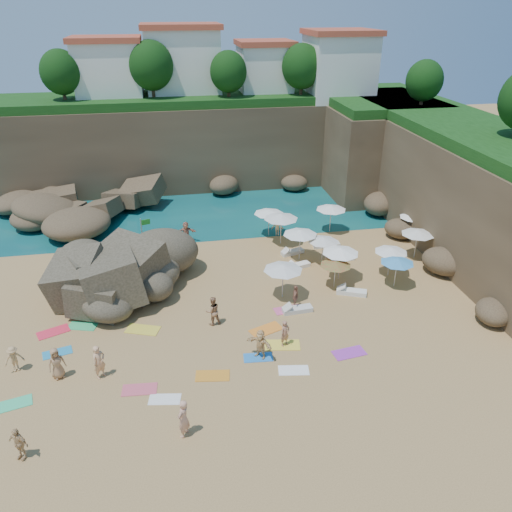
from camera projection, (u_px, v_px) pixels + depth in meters
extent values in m
plane|color=tan|center=(233.00, 310.00, 30.53)|extent=(120.00, 120.00, 0.00)
plane|color=#0C4751|center=(197.00, 167.00, 56.81)|extent=(120.00, 120.00, 0.00)
cube|color=brown|center=(218.00, 142.00, 50.93)|extent=(44.00, 8.00, 8.00)
cube|color=brown|center=(460.00, 187.00, 38.71)|extent=(8.00, 30.00, 8.00)
cube|color=brown|center=(376.00, 148.00, 48.91)|extent=(10.00, 12.00, 8.00)
cube|color=white|center=(109.00, 73.00, 47.15)|extent=(6.00, 5.00, 5.50)
cube|color=#B2472D|center=(105.00, 39.00, 45.79)|extent=(6.48, 5.40, 0.50)
cube|color=white|center=(183.00, 65.00, 48.91)|extent=(7.00, 6.00, 6.50)
cube|color=#B2472D|center=(180.00, 26.00, 47.31)|extent=(7.56, 6.48, 0.50)
cube|color=white|center=(264.00, 73.00, 49.63)|extent=(5.00, 5.00, 5.00)
cube|color=#B2472D|center=(265.00, 43.00, 48.38)|extent=(5.40, 5.40, 0.50)
cube|color=white|center=(339.00, 68.00, 48.76)|extent=(6.00, 6.00, 6.00)
cube|color=#B2472D|center=(341.00, 32.00, 47.28)|extent=(6.48, 6.48, 0.50)
sphere|color=#11380F|center=(61.00, 72.00, 44.56)|extent=(3.60, 3.60, 3.60)
sphere|color=#11380F|center=(151.00, 65.00, 45.64)|extent=(4.05, 4.05, 4.05)
sphere|color=#11380F|center=(228.00, 72.00, 46.13)|extent=(3.42, 3.42, 3.42)
sphere|color=#11380F|center=(302.00, 66.00, 47.09)|extent=(3.78, 3.78, 3.78)
sphere|color=#11380F|center=(424.00, 80.00, 42.63)|extent=(3.15, 3.15, 3.15)
cylinder|color=white|center=(24.00, 148.00, 52.61)|extent=(0.10, 0.10, 6.00)
cylinder|color=white|center=(39.00, 148.00, 52.84)|extent=(0.10, 0.10, 6.00)
cylinder|color=white|center=(54.00, 147.00, 53.08)|extent=(0.10, 0.10, 6.00)
cylinder|color=silver|center=(143.00, 241.00, 35.24)|extent=(0.07, 0.07, 3.44)
cube|color=green|center=(146.00, 222.00, 34.64)|extent=(0.59, 0.20, 0.39)
cylinder|color=silver|center=(269.00, 223.00, 39.79)|extent=(0.06, 0.06, 2.11)
cone|color=white|center=(269.00, 211.00, 39.34)|extent=(2.37, 2.37, 0.36)
cylinder|color=silver|center=(330.00, 219.00, 40.43)|extent=(0.06, 0.06, 2.16)
cone|color=white|center=(331.00, 207.00, 39.96)|extent=(2.43, 2.43, 0.37)
cylinder|color=silver|center=(281.00, 230.00, 38.37)|extent=(0.07, 0.07, 2.33)
cone|color=silver|center=(281.00, 216.00, 37.87)|extent=(2.61, 2.61, 0.40)
cylinder|color=silver|center=(412.00, 226.00, 39.48)|extent=(0.06, 0.06, 1.91)
cone|color=white|center=(414.00, 216.00, 39.07)|extent=(2.15, 2.15, 0.33)
cylinder|color=silver|center=(339.00, 264.00, 33.44)|extent=(0.06, 0.06, 2.20)
cone|color=white|center=(341.00, 250.00, 32.97)|extent=(2.46, 2.46, 0.38)
cylinder|color=silver|center=(300.00, 245.00, 36.05)|extent=(0.06, 0.06, 2.20)
cone|color=white|center=(300.00, 232.00, 35.57)|extent=(2.47, 2.47, 0.38)
cylinder|color=silver|center=(335.00, 275.00, 32.53)|extent=(0.05, 0.05, 1.82)
cone|color=red|center=(336.00, 263.00, 32.13)|extent=(2.04, 2.04, 0.31)
cylinder|color=silver|center=(322.00, 251.00, 35.56)|extent=(0.06, 0.06, 1.93)
cone|color=silver|center=(323.00, 239.00, 35.14)|extent=(2.16, 2.16, 0.33)
cylinder|color=silver|center=(416.00, 244.00, 36.30)|extent=(0.06, 0.06, 2.09)
cone|color=silver|center=(418.00, 232.00, 35.85)|extent=(2.35, 2.35, 0.36)
cylinder|color=silver|center=(283.00, 282.00, 31.34)|extent=(0.06, 0.06, 2.21)
cone|color=silver|center=(283.00, 267.00, 30.86)|extent=(2.48, 2.48, 0.38)
cylinder|color=silver|center=(396.00, 273.00, 32.65)|extent=(0.06, 0.06, 1.94)
cone|color=#3C8FCC|center=(397.00, 260.00, 32.23)|extent=(2.18, 2.18, 0.33)
cylinder|color=silver|center=(390.00, 262.00, 33.95)|extent=(0.06, 0.06, 1.99)
cone|color=white|center=(391.00, 250.00, 33.52)|extent=(2.23, 2.23, 0.34)
cube|color=white|center=(298.00, 266.00, 35.29)|extent=(1.88, 1.09, 0.28)
cube|color=silver|center=(326.00, 245.00, 38.28)|extent=(2.08, 0.79, 0.32)
cube|color=silver|center=(292.00, 252.00, 37.21)|extent=(1.84, 1.08, 0.27)
cube|color=white|center=(351.00, 292.00, 32.10)|extent=(2.00, 1.32, 0.30)
cube|color=silver|center=(342.00, 259.00, 36.28)|extent=(1.83, 0.83, 0.27)
cube|color=silver|center=(297.00, 310.00, 30.27)|extent=(1.88, 0.75, 0.29)
cube|color=#2287B8|center=(57.00, 353.00, 26.76)|extent=(1.65, 1.12, 0.03)
cube|color=#D25166|center=(140.00, 389.00, 24.22)|extent=(1.74, 0.97, 0.03)
cube|color=orange|center=(213.00, 376.00, 25.11)|extent=(1.81, 1.09, 0.03)
cube|color=#38C684|center=(14.00, 404.00, 23.34)|extent=(1.77, 1.19, 0.03)
cube|color=yellow|center=(143.00, 330.00, 28.64)|extent=(2.11, 1.55, 0.03)
cube|color=white|center=(165.00, 399.00, 23.62)|extent=(1.60, 0.99, 0.03)
cube|color=purple|center=(349.00, 353.00, 26.74)|extent=(1.87, 1.12, 0.03)
cube|color=#EC2944|center=(53.00, 332.00, 28.44)|extent=(1.95, 1.49, 0.03)
cube|color=blue|center=(258.00, 357.00, 26.40)|extent=(1.60, 0.90, 0.03)
cube|color=#D4528A|center=(288.00, 310.00, 30.50)|extent=(1.73, 1.02, 0.03)
cube|color=orange|center=(266.00, 330.00, 28.63)|extent=(2.08, 1.55, 0.03)
cube|color=#34B870|center=(83.00, 326.00, 28.95)|extent=(1.82, 1.26, 0.03)
cube|color=yellow|center=(282.00, 345.00, 27.36)|extent=(2.05, 1.27, 0.03)
cube|color=white|center=(294.00, 370.00, 25.48)|extent=(1.66, 1.01, 0.03)
imported|color=#E0A575|center=(99.00, 362.00, 24.66)|extent=(0.80, 0.78, 1.85)
imported|color=#A27451|center=(213.00, 311.00, 28.77)|extent=(1.00, 0.86, 1.80)
imported|color=#F4C88A|center=(277.00, 226.00, 39.96)|extent=(1.04, 0.63, 1.51)
imported|color=#9B654D|center=(295.00, 297.00, 30.37)|extent=(0.64, 0.98, 1.55)
imported|color=tan|center=(330.00, 258.00, 35.08)|extent=(0.83, 0.75, 1.51)
imported|color=#AD6F56|center=(186.00, 232.00, 38.79)|extent=(1.55, 0.47, 1.67)
imported|color=tan|center=(183.00, 418.00, 21.27)|extent=(0.77, 0.84, 1.92)
imported|color=tan|center=(16.00, 368.00, 25.38)|extent=(1.38, 1.69, 0.39)
imported|color=#D7B07A|center=(22.00, 454.00, 20.53)|extent=(1.55, 1.82, 0.38)
imported|color=#A67953|center=(59.00, 374.00, 24.92)|extent=(1.53, 1.90, 0.46)
imported|color=#E3B777|center=(260.00, 354.00, 26.36)|extent=(2.25, 2.25, 0.44)
imported|color=#A77053|center=(285.00, 343.00, 27.27)|extent=(1.21, 1.62, 0.37)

